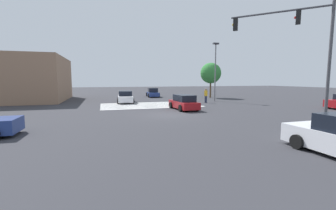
{
  "coord_description": "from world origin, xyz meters",
  "views": [
    {
      "loc": [
        5.25,
        18.07,
        2.92
      ],
      "look_at": [
        0.0,
        0.0,
        0.81
      ],
      "focal_mm": 24.0,
      "sensor_mm": 36.0,
      "label": 1
    }
  ],
  "objects_px": {
    "traffic_signal_mast": "(299,42)",
    "pedestrian": "(206,95)",
    "street_light_pole_a": "(215,67)",
    "tree_corner_a": "(211,73)",
    "car_1": "(125,97)",
    "car_4": "(184,102)",
    "car_0": "(153,93)"
  },
  "relations": [
    {
      "from": "car_4",
      "to": "street_light_pole_a",
      "type": "bearing_deg",
      "value": -47.91
    },
    {
      "from": "car_4",
      "to": "tree_corner_a",
      "type": "distance_m",
      "value": 16.21
    },
    {
      "from": "street_light_pole_a",
      "to": "tree_corner_a",
      "type": "bearing_deg",
      "value": -111.46
    },
    {
      "from": "car_4",
      "to": "street_light_pole_a",
      "type": "distance_m",
      "value": 10.74
    },
    {
      "from": "car_1",
      "to": "pedestrian",
      "type": "xyz_separation_m",
      "value": [
        -9.83,
        3.41,
        0.31
      ]
    },
    {
      "from": "car_1",
      "to": "tree_corner_a",
      "type": "bearing_deg",
      "value": 110.19
    },
    {
      "from": "car_1",
      "to": "tree_corner_a",
      "type": "distance_m",
      "value": 15.11
    },
    {
      "from": "car_4",
      "to": "tree_corner_a",
      "type": "bearing_deg",
      "value": -38.76
    },
    {
      "from": "car_4",
      "to": "car_1",
      "type": "bearing_deg",
      "value": 26.08
    },
    {
      "from": "traffic_signal_mast",
      "to": "tree_corner_a",
      "type": "height_order",
      "value": "traffic_signal_mast"
    },
    {
      "from": "tree_corner_a",
      "to": "car_0",
      "type": "bearing_deg",
      "value": -27.63
    },
    {
      "from": "traffic_signal_mast",
      "to": "car_0",
      "type": "distance_m",
      "value": 27.2
    },
    {
      "from": "car_4",
      "to": "pedestrian",
      "type": "bearing_deg",
      "value": -45.25
    },
    {
      "from": "car_1",
      "to": "traffic_signal_mast",
      "type": "bearing_deg",
      "value": 31.18
    },
    {
      "from": "car_1",
      "to": "street_light_pole_a",
      "type": "bearing_deg",
      "value": 85.8
    },
    {
      "from": "traffic_signal_mast",
      "to": "tree_corner_a",
      "type": "distance_m",
      "value": 22.65
    },
    {
      "from": "car_1",
      "to": "street_light_pole_a",
      "type": "height_order",
      "value": "street_light_pole_a"
    },
    {
      "from": "pedestrian",
      "to": "street_light_pole_a",
      "type": "relative_size",
      "value": 0.23
    },
    {
      "from": "car_0",
      "to": "pedestrian",
      "type": "height_order",
      "value": "pedestrian"
    },
    {
      "from": "car_1",
      "to": "pedestrian",
      "type": "distance_m",
      "value": 10.41
    },
    {
      "from": "traffic_signal_mast",
      "to": "car_0",
      "type": "bearing_deg",
      "value": -37.39
    },
    {
      "from": "pedestrian",
      "to": "car_4",
      "type": "bearing_deg",
      "value": -0.09
    },
    {
      "from": "car_1",
      "to": "street_light_pole_a",
      "type": "distance_m",
      "value": 12.7
    },
    {
      "from": "traffic_signal_mast",
      "to": "car_1",
      "type": "relative_size",
      "value": 1.5
    },
    {
      "from": "traffic_signal_mast",
      "to": "car_1",
      "type": "xyz_separation_m",
      "value": [
        9.06,
        -18.04,
        -4.56
      ]
    },
    {
      "from": "traffic_signal_mast",
      "to": "pedestrian",
      "type": "relative_size",
      "value": 4.13
    },
    {
      "from": "car_4",
      "to": "street_light_pole_a",
      "type": "relative_size",
      "value": 0.55
    },
    {
      "from": "pedestrian",
      "to": "car_1",
      "type": "bearing_deg",
      "value": -66.55
    },
    {
      "from": "car_0",
      "to": "tree_corner_a",
      "type": "distance_m",
      "value": 10.36
    },
    {
      "from": "street_light_pole_a",
      "to": "car_4",
      "type": "bearing_deg",
      "value": 44.69
    },
    {
      "from": "tree_corner_a",
      "to": "car_1",
      "type": "bearing_deg",
      "value": 15.66
    },
    {
      "from": "car_0",
      "to": "car_4",
      "type": "relative_size",
      "value": 1.15
    }
  ]
}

